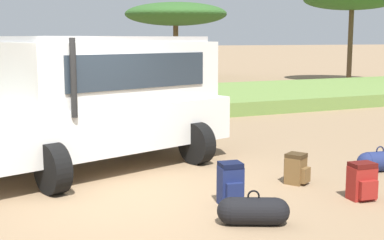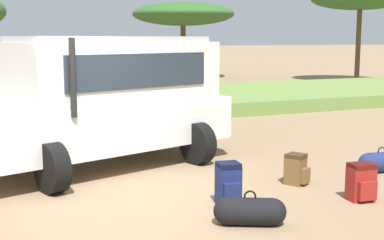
{
  "view_description": "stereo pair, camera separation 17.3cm",
  "coord_description": "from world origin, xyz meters",
  "px_view_note": "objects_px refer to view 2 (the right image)",
  "views": [
    {
      "loc": [
        -2.33,
        -7.3,
        2.4
      ],
      "look_at": [
        1.52,
        1.02,
        1.0
      ],
      "focal_mm": 50.0,
      "sensor_mm": 36.0,
      "label": 1
    },
    {
      "loc": [
        -2.17,
        -7.37,
        2.4
      ],
      "look_at": [
        1.52,
        1.02,
        1.0
      ],
      "focal_mm": 50.0,
      "sensor_mm": 36.0,
      "label": 2
    }
  ],
  "objects_px": {
    "safari_vehicle": "(107,98)",
    "acacia_tree_centre_back": "(183,14)",
    "backpack_near_rear_wheel": "(361,183)",
    "duffel_bag_low_black_case": "(250,211)",
    "backpack_cluster_center": "(296,170)",
    "duffel_bag_soft_canvas": "(381,162)",
    "backpack_beside_front_wheel": "(229,185)"
  },
  "relations": [
    {
      "from": "safari_vehicle",
      "to": "duffel_bag_soft_canvas",
      "type": "distance_m",
      "value": 5.17
    },
    {
      "from": "safari_vehicle",
      "to": "backpack_cluster_center",
      "type": "height_order",
      "value": "safari_vehicle"
    },
    {
      "from": "backpack_beside_front_wheel",
      "to": "backpack_near_rear_wheel",
      "type": "bearing_deg",
      "value": -17.24
    },
    {
      "from": "backpack_beside_front_wheel",
      "to": "acacia_tree_centre_back",
      "type": "bearing_deg",
      "value": 68.7
    },
    {
      "from": "safari_vehicle",
      "to": "backpack_beside_front_wheel",
      "type": "distance_m",
      "value": 3.37
    },
    {
      "from": "backpack_near_rear_wheel",
      "to": "duffel_bag_low_black_case",
      "type": "bearing_deg",
      "value": -172.9
    },
    {
      "from": "backpack_near_rear_wheel",
      "to": "duffel_bag_soft_canvas",
      "type": "bearing_deg",
      "value": 38.64
    },
    {
      "from": "backpack_beside_front_wheel",
      "to": "backpack_near_rear_wheel",
      "type": "relative_size",
      "value": 1.12
    },
    {
      "from": "backpack_cluster_center",
      "to": "backpack_near_rear_wheel",
      "type": "distance_m",
      "value": 1.21
    },
    {
      "from": "backpack_beside_front_wheel",
      "to": "duffel_bag_soft_canvas",
      "type": "distance_m",
      "value": 3.5
    },
    {
      "from": "backpack_cluster_center",
      "to": "duffel_bag_low_black_case",
      "type": "distance_m",
      "value": 2.2
    },
    {
      "from": "backpack_cluster_center",
      "to": "duffel_bag_soft_canvas",
      "type": "distance_m",
      "value": 1.88
    },
    {
      "from": "duffel_bag_low_black_case",
      "to": "acacia_tree_centre_back",
      "type": "distance_m",
      "value": 26.36
    },
    {
      "from": "backpack_cluster_center",
      "to": "duffel_bag_soft_canvas",
      "type": "bearing_deg",
      "value": 1.81
    },
    {
      "from": "backpack_cluster_center",
      "to": "acacia_tree_centre_back",
      "type": "height_order",
      "value": "acacia_tree_centre_back"
    },
    {
      "from": "backpack_cluster_center",
      "to": "backpack_near_rear_wheel",
      "type": "relative_size",
      "value": 0.9
    },
    {
      "from": "duffel_bag_low_black_case",
      "to": "duffel_bag_soft_canvas",
      "type": "height_order",
      "value": "duffel_bag_soft_canvas"
    },
    {
      "from": "safari_vehicle",
      "to": "backpack_beside_front_wheel",
      "type": "bearing_deg",
      "value": -72.49
    },
    {
      "from": "backpack_near_rear_wheel",
      "to": "duffel_bag_soft_canvas",
      "type": "xyz_separation_m",
      "value": [
        1.52,
        1.21,
        -0.09
      ]
    },
    {
      "from": "backpack_cluster_center",
      "to": "duffel_bag_soft_canvas",
      "type": "height_order",
      "value": "backpack_cluster_center"
    },
    {
      "from": "backpack_near_rear_wheel",
      "to": "acacia_tree_centre_back",
      "type": "relative_size",
      "value": 0.09
    },
    {
      "from": "duffel_bag_soft_canvas",
      "to": "acacia_tree_centre_back",
      "type": "distance_m",
      "value": 23.91
    },
    {
      "from": "acacia_tree_centre_back",
      "to": "duffel_bag_soft_canvas",
      "type": "bearing_deg",
      "value": -104.06
    },
    {
      "from": "duffel_bag_soft_canvas",
      "to": "backpack_beside_front_wheel",
      "type": "bearing_deg",
      "value": -169.86
    },
    {
      "from": "backpack_near_rear_wheel",
      "to": "duffel_bag_low_black_case",
      "type": "relative_size",
      "value": 0.64
    },
    {
      "from": "backpack_beside_front_wheel",
      "to": "backpack_cluster_center",
      "type": "distance_m",
      "value": 1.65
    },
    {
      "from": "backpack_near_rear_wheel",
      "to": "duffel_bag_soft_canvas",
      "type": "distance_m",
      "value": 1.94
    },
    {
      "from": "backpack_beside_front_wheel",
      "to": "backpack_cluster_center",
      "type": "height_order",
      "value": "backpack_beside_front_wheel"
    },
    {
      "from": "backpack_beside_front_wheel",
      "to": "duffel_bag_soft_canvas",
      "type": "height_order",
      "value": "backpack_beside_front_wheel"
    },
    {
      "from": "backpack_cluster_center",
      "to": "duffel_bag_low_black_case",
      "type": "relative_size",
      "value": 0.58
    },
    {
      "from": "safari_vehicle",
      "to": "acacia_tree_centre_back",
      "type": "xyz_separation_m",
      "value": [
        10.15,
        20.47,
        2.55
      ]
    },
    {
      "from": "backpack_cluster_center",
      "to": "duffel_bag_low_black_case",
      "type": "xyz_separation_m",
      "value": [
        -1.69,
        -1.41,
        -0.07
      ]
    }
  ]
}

